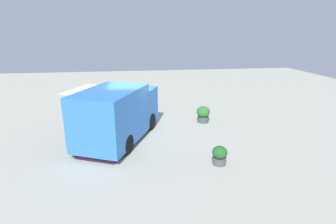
% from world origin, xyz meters
% --- Properties ---
extents(ground_plane, '(40.00, 40.00, 0.00)m').
position_xyz_m(ground_plane, '(0.00, 0.00, 0.00)').
color(ground_plane, '#ACAD9D').
extents(food_truck, '(4.01, 5.15, 2.34)m').
position_xyz_m(food_truck, '(0.85, 0.80, 1.12)').
color(food_truck, '#3377CA').
rests_on(food_truck, ground_plane).
extents(person_customer, '(0.68, 0.74, 0.86)m').
position_xyz_m(person_customer, '(-1.05, -3.82, 0.33)').
color(person_customer, '#35486F').
rests_on(person_customer, ground_plane).
extents(planter_flowering_near, '(0.54, 0.54, 0.69)m').
position_xyz_m(planter_flowering_near, '(-2.73, 3.59, 0.36)').
color(planter_flowering_near, '#4D5454').
rests_on(planter_flowering_near, ground_plane).
extents(planter_flowering_far, '(0.69, 0.69, 0.85)m').
position_xyz_m(planter_flowering_far, '(-3.38, -0.92, 0.44)').
color(planter_flowering_far, '#444F55').
rests_on(planter_flowering_far, ground_plane).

